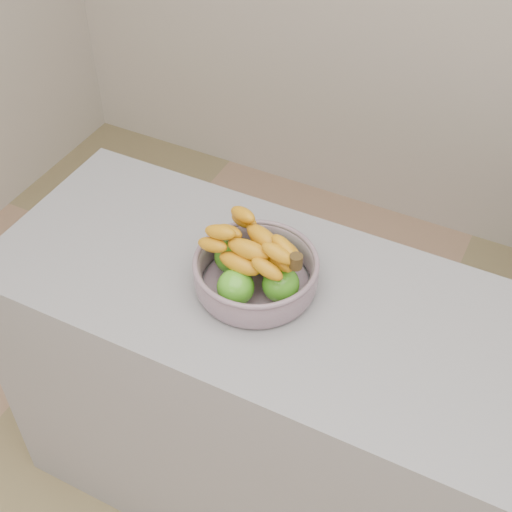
# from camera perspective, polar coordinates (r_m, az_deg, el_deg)

# --- Properties ---
(room_shell) EXTENTS (4.05, 4.05, 2.73)m
(room_shell) POSITION_cam_1_polar(r_m,az_deg,el_deg) (0.72, 5.09, 7.92)
(room_shell) COLOR #BEB6AB
(room_shell) RESTS_ON ground
(counter) EXTENTS (2.00, 0.60, 0.90)m
(counter) POSITION_cam_1_polar(r_m,az_deg,el_deg) (2.00, 8.75, -14.51)
(counter) COLOR gray
(counter) RESTS_ON ground
(fruit_bowl) EXTENTS (0.30, 0.30, 0.17)m
(fruit_bowl) POSITION_cam_1_polar(r_m,az_deg,el_deg) (1.67, -0.01, -1.08)
(fruit_bowl) COLOR #99A9B8
(fruit_bowl) RESTS_ON counter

